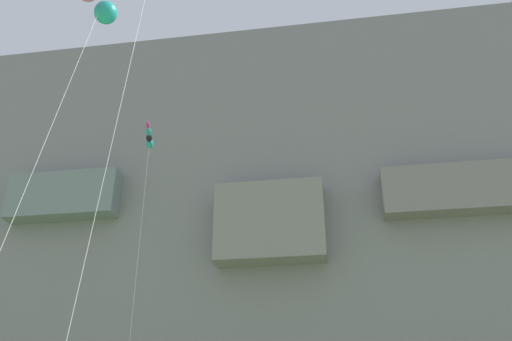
# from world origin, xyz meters

# --- Properties ---
(cliff_face) EXTENTS (180.00, 31.07, 55.77)m
(cliff_face) POSITION_xyz_m (0.00, 69.95, 27.89)
(cliff_face) COLOR gray
(cliff_face) RESTS_ON ground
(kite_windsock_mid_center) EXTENTS (2.15, 4.96, 27.85)m
(kite_windsock_mid_center) POSITION_xyz_m (-7.53, 35.98, 27.29)
(kite_windsock_mid_center) COLOR teal
(kite_windsock_mid_center) RESTS_ON ground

